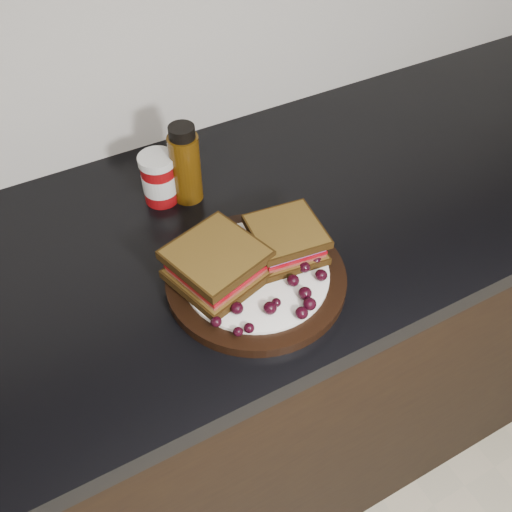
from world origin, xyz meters
The scene contains 32 objects.
base_cabinets centered at (0.00, 1.70, 0.43)m, with size 3.96×0.58×0.86m, color black.
countertop centered at (0.00, 1.70, 0.88)m, with size 3.98×0.60×0.04m, color black.
plate centered at (0.03, 1.58, 0.91)m, with size 0.28×0.28×0.02m, color black.
sandwich_left centered at (-0.02, 1.60, 0.95)m, with size 0.12×0.12×0.06m, color brown, non-canonical shape.
sandwich_right centered at (0.10, 1.60, 0.95)m, with size 0.11×0.11×0.05m, color brown, non-canonical shape.
grape_0 centered at (-0.06, 1.52, 0.93)m, with size 0.02×0.02×0.02m, color black.
grape_1 centered at (-0.03, 1.52, 0.93)m, with size 0.02×0.02×0.02m, color black.
grape_2 centered at (-0.04, 1.49, 0.93)m, with size 0.01×0.01×0.01m, color black.
grape_3 centered at (-0.03, 1.49, 0.93)m, with size 0.02×0.02×0.01m, color black.
grape_4 centered at (0.01, 1.50, 0.93)m, with size 0.02×0.02×0.02m, color black.
grape_5 centered at (0.03, 1.51, 0.93)m, with size 0.01×0.01×0.01m, color black.
grape_6 centered at (0.05, 1.47, 0.93)m, with size 0.02×0.02×0.02m, color black.
grape_7 centered at (0.07, 1.48, 0.93)m, with size 0.02×0.02×0.02m, color black.
grape_8 centered at (0.07, 1.50, 0.93)m, with size 0.02×0.02×0.02m, color black.
grape_9 centered at (0.07, 1.53, 0.93)m, with size 0.02×0.02×0.02m, color black.
grape_10 centered at (0.11, 1.52, 0.93)m, with size 0.02×0.02×0.02m, color black.
grape_11 centered at (0.10, 1.55, 0.93)m, with size 0.02×0.02×0.02m, color black.
grape_12 centered at (0.12, 1.55, 0.93)m, with size 0.02×0.02×0.02m, color black.
grape_13 centered at (0.12, 1.58, 0.93)m, with size 0.02×0.02×0.02m, color black.
grape_14 centered at (0.10, 1.60, 0.93)m, with size 0.02×0.02×0.02m, color black.
grape_15 centered at (0.08, 1.60, 0.93)m, with size 0.02×0.02×0.02m, color black.
grape_16 centered at (-0.01, 1.63, 0.93)m, with size 0.02×0.02×0.01m, color black.
grape_17 centered at (-0.01, 1.62, 0.93)m, with size 0.02×0.02×0.02m, color black.
grape_18 centered at (-0.05, 1.62, 0.93)m, with size 0.02×0.02×0.02m, color black.
grape_19 centered at (-0.05, 1.61, 0.93)m, with size 0.02×0.02×0.02m, color black.
grape_20 centered at (-0.02, 1.58, 0.93)m, with size 0.02×0.02×0.02m, color black.
grape_21 centered at (-0.02, 1.55, 0.93)m, with size 0.02×0.02×0.02m, color black.
grape_22 centered at (-0.02, 1.62, 0.93)m, with size 0.02×0.02×0.02m, color black.
grape_23 centered at (-0.05, 1.61, 0.93)m, with size 0.02×0.02×0.02m, color black.
grape_24 centered at (-0.04, 1.58, 0.93)m, with size 0.02×0.02×0.02m, color black.
condiment_jar centered at (-0.02, 1.83, 0.95)m, with size 0.06×0.06×0.09m, color maroon.
oil_bottle centered at (0.02, 1.82, 0.97)m, with size 0.05×0.05×0.15m, color #452906.
Camera 1 is at (-0.24, 1.07, 1.58)m, focal length 40.00 mm.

